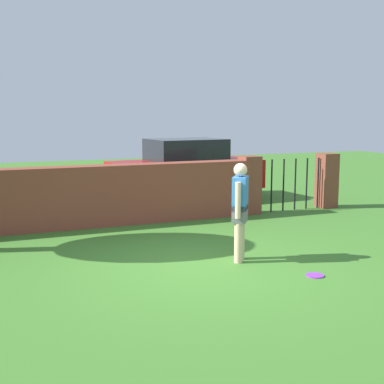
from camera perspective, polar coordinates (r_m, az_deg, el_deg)
ground_plane at (r=8.30m, az=1.35°, el=-8.26°), size 40.00×40.00×0.00m
brick_wall at (r=11.25m, az=-13.40°, el=-0.60°), size 8.46×0.50×1.31m
person at (r=8.49m, az=5.29°, el=-1.69°), size 0.39×0.45×1.62m
fence_gate at (r=13.23m, az=10.64°, el=1.01°), size 2.70×0.44×1.40m
car at (r=14.51m, az=-0.68°, el=2.47°), size 4.32×2.17×1.72m
frisbee_purple at (r=8.09m, az=13.35°, el=-8.90°), size 0.27×0.27×0.02m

